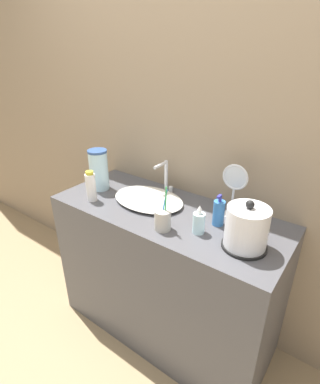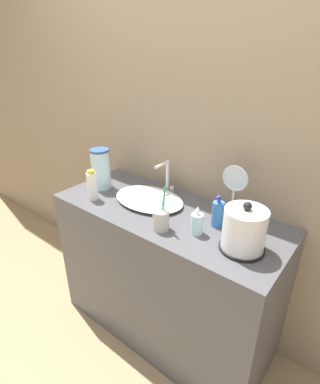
# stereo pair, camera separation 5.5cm
# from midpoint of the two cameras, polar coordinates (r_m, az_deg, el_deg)

# --- Properties ---
(ground_plane) EXTENTS (12.00, 12.00, 0.00)m
(ground_plane) POSITION_cam_midpoint_polar(r_m,az_deg,el_deg) (2.06, -3.39, -28.53)
(ground_plane) COLOR #997F5B
(wall_back) EXTENTS (6.00, 0.04, 2.60)m
(wall_back) POSITION_cam_midpoint_polar(r_m,az_deg,el_deg) (1.70, 8.43, 12.77)
(wall_back) COLOR gray
(wall_back) RESTS_ON ground_plane
(vanity_counter) EXTENTS (1.31, 0.54, 0.88)m
(vanity_counter) POSITION_cam_midpoint_polar(r_m,az_deg,el_deg) (1.88, 1.95, -15.37)
(vanity_counter) COLOR #4C4C51
(vanity_counter) RESTS_ON ground_plane
(sink_basin) EXTENTS (0.43, 0.30, 0.04)m
(sink_basin) POSITION_cam_midpoint_polar(r_m,az_deg,el_deg) (1.71, -1.19, -1.27)
(sink_basin) COLOR silver
(sink_basin) RESTS_ON vanity_counter
(faucet) EXTENTS (0.06, 0.13, 0.20)m
(faucet) POSITION_cam_midpoint_polar(r_m,az_deg,el_deg) (1.78, 2.20, 3.11)
(faucet) COLOR silver
(faucet) RESTS_ON vanity_counter
(electric_kettle) EXTENTS (0.20, 0.20, 0.23)m
(electric_kettle) POSITION_cam_midpoint_polar(r_m,az_deg,el_deg) (1.34, 16.86, -7.16)
(electric_kettle) COLOR black
(electric_kettle) RESTS_ON vanity_counter
(toothbrush_cup) EXTENTS (0.08, 0.08, 0.23)m
(toothbrush_cup) POSITION_cam_midpoint_polar(r_m,az_deg,el_deg) (1.44, 1.31, -5.31)
(toothbrush_cup) COLOR #B7B2A8
(toothbrush_cup) RESTS_ON vanity_counter
(lotion_bottle) EXTENTS (0.06, 0.06, 0.17)m
(lotion_bottle) POSITION_cam_midpoint_polar(r_m,az_deg,el_deg) (1.49, 11.99, -4.09)
(lotion_bottle) COLOR #3370B7
(lotion_bottle) RESTS_ON vanity_counter
(shampoo_bottle) EXTENTS (0.06, 0.06, 0.15)m
(shampoo_bottle) POSITION_cam_midpoint_polar(r_m,az_deg,el_deg) (1.42, 8.18, -5.91)
(shampoo_bottle) COLOR silver
(shampoo_bottle) RESTS_ON vanity_counter
(mouthwash_bottle) EXTENTS (0.06, 0.06, 0.18)m
(mouthwash_bottle) POSITION_cam_midpoint_polar(r_m,az_deg,el_deg) (1.74, -11.91, 1.21)
(mouthwash_bottle) COLOR white
(mouthwash_bottle) RESTS_ON vanity_counter
(vanity_mirror) EXTENTS (0.13, 0.09, 0.29)m
(vanity_mirror) POSITION_cam_midpoint_polar(r_m,az_deg,el_deg) (1.54, 14.92, 0.59)
(vanity_mirror) COLOR silver
(vanity_mirror) RESTS_ON vanity_counter
(water_pitcher) EXTENTS (0.12, 0.12, 0.25)m
(water_pitcher) POSITION_cam_midpoint_polar(r_m,az_deg,el_deg) (1.87, -10.36, 4.34)
(water_pitcher) COLOR #B2DBEA
(water_pitcher) RESTS_ON vanity_counter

